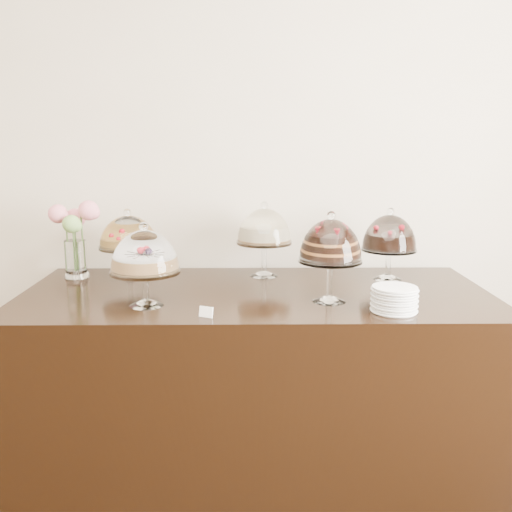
{
  "coord_description": "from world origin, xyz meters",
  "views": [
    {
      "loc": [
        0.11,
        -0.17,
        1.6
      ],
      "look_at": [
        0.14,
        2.4,
        1.08
      ],
      "focal_mm": 40.0,
      "sensor_mm": 36.0,
      "label": 1
    }
  ],
  "objects_px": {
    "display_counter": "(256,380)",
    "cake_stand_cheesecake": "(264,229)",
    "cake_stand_dark_choco": "(389,236)",
    "cake_stand_fruit_tart": "(128,235)",
    "cake_stand_choco_layer": "(330,244)",
    "flower_vase": "(75,233)",
    "plate_stack": "(394,299)",
    "cake_stand_sugar_sponge": "(145,256)"
  },
  "relations": [
    {
      "from": "cake_stand_fruit_tart",
      "to": "plate_stack",
      "type": "height_order",
      "value": "cake_stand_fruit_tart"
    },
    {
      "from": "cake_stand_cheesecake",
      "to": "plate_stack",
      "type": "height_order",
      "value": "cake_stand_cheesecake"
    },
    {
      "from": "cake_stand_sugar_sponge",
      "to": "cake_stand_fruit_tart",
      "type": "height_order",
      "value": "cake_stand_sugar_sponge"
    },
    {
      "from": "cake_stand_choco_layer",
      "to": "flower_vase",
      "type": "relative_size",
      "value": 1.0
    },
    {
      "from": "cake_stand_sugar_sponge",
      "to": "cake_stand_choco_layer",
      "type": "bearing_deg",
      "value": 3.65
    },
    {
      "from": "flower_vase",
      "to": "cake_stand_sugar_sponge",
      "type": "bearing_deg",
      "value": -49.25
    },
    {
      "from": "cake_stand_sugar_sponge",
      "to": "cake_stand_dark_choco",
      "type": "distance_m",
      "value": 1.25
    },
    {
      "from": "display_counter",
      "to": "cake_stand_cheesecake",
      "type": "relative_size",
      "value": 5.59
    },
    {
      "from": "display_counter",
      "to": "cake_stand_dark_choco",
      "type": "bearing_deg",
      "value": 18.45
    },
    {
      "from": "cake_stand_fruit_tart",
      "to": "cake_stand_cheesecake",
      "type": "bearing_deg",
      "value": 1.8
    },
    {
      "from": "cake_stand_cheesecake",
      "to": "flower_vase",
      "type": "xyz_separation_m",
      "value": [
        -0.98,
        -0.01,
        -0.01
      ]
    },
    {
      "from": "cake_stand_cheesecake",
      "to": "cake_stand_dark_choco",
      "type": "xyz_separation_m",
      "value": [
        0.63,
        -0.08,
        -0.02
      ]
    },
    {
      "from": "cake_stand_choco_layer",
      "to": "plate_stack",
      "type": "bearing_deg",
      "value": -31.41
    },
    {
      "from": "plate_stack",
      "to": "flower_vase",
      "type": "bearing_deg",
      "value": 157.31
    },
    {
      "from": "cake_stand_choco_layer",
      "to": "cake_stand_fruit_tart",
      "type": "relative_size",
      "value": 1.12
    },
    {
      "from": "flower_vase",
      "to": "cake_stand_dark_choco",
      "type": "bearing_deg",
      "value": -2.37
    },
    {
      "from": "cake_stand_choco_layer",
      "to": "plate_stack",
      "type": "height_order",
      "value": "cake_stand_choco_layer"
    },
    {
      "from": "cake_stand_sugar_sponge",
      "to": "cake_stand_cheesecake",
      "type": "relative_size",
      "value": 0.93
    },
    {
      "from": "cake_stand_cheesecake",
      "to": "cake_stand_fruit_tart",
      "type": "bearing_deg",
      "value": -178.2
    },
    {
      "from": "cake_stand_sugar_sponge",
      "to": "cake_stand_fruit_tart",
      "type": "relative_size",
      "value": 1.02
    },
    {
      "from": "cake_stand_sugar_sponge",
      "to": "cake_stand_fruit_tart",
      "type": "distance_m",
      "value": 0.55
    },
    {
      "from": "cake_stand_fruit_tart",
      "to": "plate_stack",
      "type": "relative_size",
      "value": 1.89
    },
    {
      "from": "cake_stand_sugar_sponge",
      "to": "plate_stack",
      "type": "relative_size",
      "value": 1.92
    },
    {
      "from": "cake_stand_dark_choco",
      "to": "flower_vase",
      "type": "distance_m",
      "value": 1.61
    },
    {
      "from": "flower_vase",
      "to": "display_counter",
      "type": "bearing_deg",
      "value": -17.52
    },
    {
      "from": "cake_stand_fruit_tart",
      "to": "flower_vase",
      "type": "distance_m",
      "value": 0.28
    },
    {
      "from": "cake_stand_dark_choco",
      "to": "cake_stand_fruit_tart",
      "type": "bearing_deg",
      "value": 177.51
    },
    {
      "from": "cake_stand_dark_choco",
      "to": "flower_vase",
      "type": "height_order",
      "value": "flower_vase"
    },
    {
      "from": "cake_stand_dark_choco",
      "to": "plate_stack",
      "type": "relative_size",
      "value": 1.94
    },
    {
      "from": "display_counter",
      "to": "cake_stand_fruit_tart",
      "type": "height_order",
      "value": "cake_stand_fruit_tart"
    },
    {
      "from": "cake_stand_sugar_sponge",
      "to": "plate_stack",
      "type": "bearing_deg",
      "value": -5.55
    },
    {
      "from": "cake_stand_choco_layer",
      "to": "cake_stand_cheesecake",
      "type": "relative_size",
      "value": 1.03
    },
    {
      "from": "cake_stand_sugar_sponge",
      "to": "cake_stand_cheesecake",
      "type": "xyz_separation_m",
      "value": [
        0.52,
        0.54,
        0.03
      ]
    },
    {
      "from": "cake_stand_sugar_sponge",
      "to": "cake_stand_dark_choco",
      "type": "xyz_separation_m",
      "value": [
        1.16,
        0.46,
        0.0
      ]
    },
    {
      "from": "cake_stand_sugar_sponge",
      "to": "cake_stand_dark_choco",
      "type": "relative_size",
      "value": 0.99
    },
    {
      "from": "cake_stand_choco_layer",
      "to": "flower_vase",
      "type": "xyz_separation_m",
      "value": [
        -1.25,
        0.48,
        -0.02
      ]
    },
    {
      "from": "cake_stand_fruit_tart",
      "to": "cake_stand_choco_layer",
      "type": "bearing_deg",
      "value": -25.56
    },
    {
      "from": "display_counter",
      "to": "plate_stack",
      "type": "relative_size",
      "value": 11.56
    },
    {
      "from": "cake_stand_choco_layer",
      "to": "flower_vase",
      "type": "bearing_deg",
      "value": 159.21
    },
    {
      "from": "cake_stand_choco_layer",
      "to": "plate_stack",
      "type": "distance_m",
      "value": 0.36
    },
    {
      "from": "cake_stand_choco_layer",
      "to": "cake_stand_dark_choco",
      "type": "height_order",
      "value": "cake_stand_choco_layer"
    },
    {
      "from": "cake_stand_sugar_sponge",
      "to": "cake_stand_choco_layer",
      "type": "distance_m",
      "value": 0.8
    }
  ]
}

